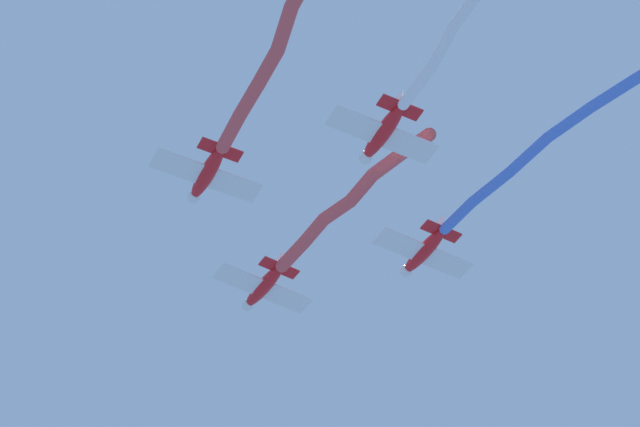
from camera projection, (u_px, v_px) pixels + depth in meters
name	position (u px, v px, depth m)	size (l,w,h in m)	color
airplane_lead	(263.00, 287.00, 83.21)	(5.89, 6.41, 1.79)	red
smoke_trail_lead	(350.00, 200.00, 78.80)	(12.88, 7.52, 3.14)	#DB4C4C
airplane_left_wing	(207.00, 174.00, 75.33)	(6.27, 6.05, 1.79)	red
airplane_right_wing	(423.00, 252.00, 81.21)	(6.04, 6.28, 1.79)	red
smoke_trail_right_wing	(572.00, 127.00, 73.55)	(20.06, 12.52, 1.04)	#4C75DB
airplane_slot	(383.00, 133.00, 73.26)	(6.24, 6.08, 1.79)	red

